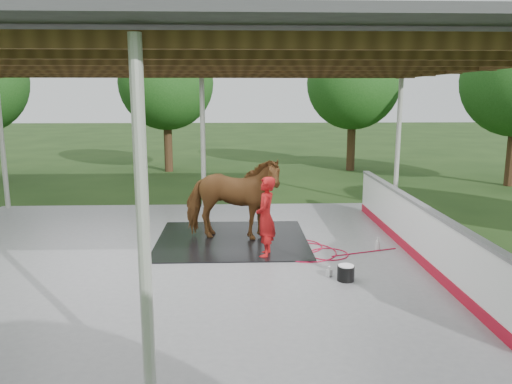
{
  "coord_description": "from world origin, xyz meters",
  "views": [
    {
      "loc": [
        0.98,
        -9.73,
        3.31
      ],
      "look_at": [
        1.38,
        0.8,
        1.25
      ],
      "focal_mm": 35.0,
      "sensor_mm": 36.0,
      "label": 1
    }
  ],
  "objects_px": {
    "dasher_board": "(414,230)",
    "wash_bucket": "(346,273)",
    "horse": "(232,199)",
    "handler": "(266,217)"
  },
  "relations": [
    {
      "from": "dasher_board",
      "to": "horse",
      "type": "bearing_deg",
      "value": 161.95
    },
    {
      "from": "dasher_board",
      "to": "wash_bucket",
      "type": "relative_size",
      "value": 26.27
    },
    {
      "from": "dasher_board",
      "to": "handler",
      "type": "distance_m",
      "value": 3.06
    },
    {
      "from": "dasher_board",
      "to": "wash_bucket",
      "type": "bearing_deg",
      "value": -141.03
    },
    {
      "from": "handler",
      "to": "wash_bucket",
      "type": "xyz_separation_m",
      "value": [
        1.35,
        -1.44,
        -0.68
      ]
    },
    {
      "from": "dasher_board",
      "to": "handler",
      "type": "relative_size",
      "value": 4.86
    },
    {
      "from": "dasher_board",
      "to": "wash_bucket",
      "type": "distance_m",
      "value": 2.22
    },
    {
      "from": "horse",
      "to": "wash_bucket",
      "type": "distance_m",
      "value": 3.4
    },
    {
      "from": "horse",
      "to": "dasher_board",
      "type": "bearing_deg",
      "value": -98.28
    },
    {
      "from": "dasher_board",
      "to": "handler",
      "type": "xyz_separation_m",
      "value": [
        -3.05,
        0.06,
        0.28
      ]
    }
  ]
}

